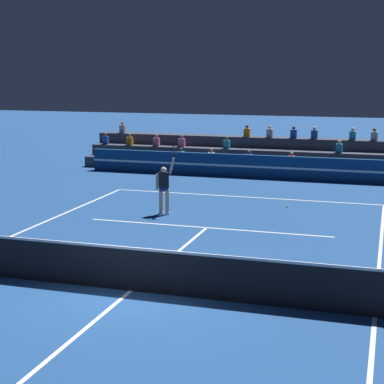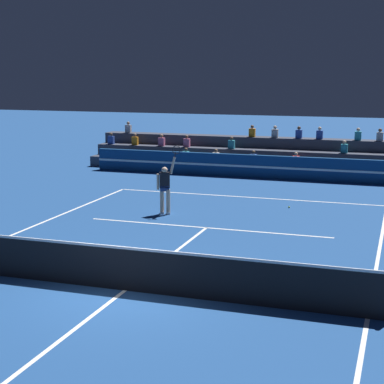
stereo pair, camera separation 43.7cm
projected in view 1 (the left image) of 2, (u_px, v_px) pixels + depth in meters
ground_plane at (131, 291)px, 14.98m from camera, size 120.00×120.00×0.00m
court_lines at (131, 291)px, 14.98m from camera, size 11.10×23.90×0.01m
tennis_net at (131, 269)px, 14.88m from camera, size 12.00×0.10×1.10m
sponsor_banner_wall at (266, 167)px, 30.61m from camera, size 18.00×0.26×1.10m
bleacher_stand at (276, 158)px, 32.97m from camera, size 20.02×2.85×2.28m
tennis_player at (164, 187)px, 22.83m from camera, size 0.83×0.42×2.50m
tennis_ball at (287, 207)px, 24.12m from camera, size 0.07×0.07×0.07m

